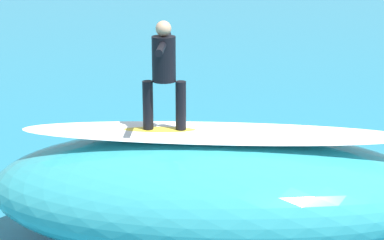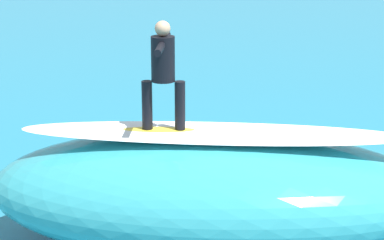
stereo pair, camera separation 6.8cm
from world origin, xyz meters
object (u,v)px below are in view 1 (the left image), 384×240
surfboard_riding (165,132)px  surfer_paddling (208,144)px  surfboard_paddling (211,151)px  surfer_riding (164,67)px

surfboard_riding → surfer_paddling: size_ratio=1.10×
surfboard_paddling → surfboard_riding: bearing=-161.0°
surfer_riding → surfboard_riding: bearing=164.4°
surfboard_riding → surfer_riding: 0.96m
surfer_paddling → surfboard_paddling: bearing=-0.0°
surfboard_paddling → surfer_paddling: 0.23m
surfboard_riding → surfer_paddling: bearing=-97.5°
surfboard_riding → surfer_paddling: surfboard_riding is taller
surfer_paddling → surfer_riding: bearing=-160.4°
surfer_riding → surfboard_paddling: size_ratio=0.68×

